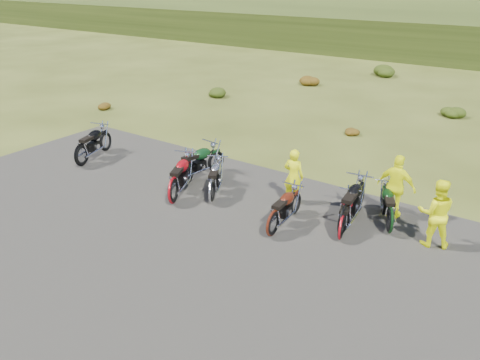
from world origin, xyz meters
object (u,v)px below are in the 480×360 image
Objects in this scene: motorcycle_3 at (212,203)px; person_middle at (293,177)px; motorcycle_7 at (388,233)px; motorcycle_0 at (83,166)px.

motorcycle_3 is 2.53m from person_middle.
person_middle is at bearing 61.72° from motorcycle_7.
motorcycle_0 is 5.52m from motorcycle_3.
motorcycle_3 reaches higher than motorcycle_7.
motorcycle_0 reaches higher than motorcycle_7.
person_middle is (-2.93, 0.11, 0.83)m from motorcycle_7.
motorcycle_0 is 1.16× the size of motorcycle_7.
person_middle reaches higher than motorcycle_3.
motorcycle_7 is (10.41, 1.59, 0.00)m from motorcycle_0.
motorcycle_7 is at bearing 172.80° from person_middle.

